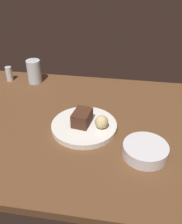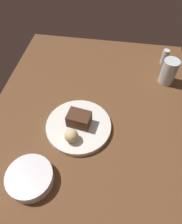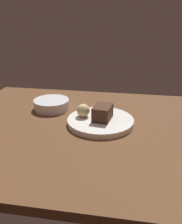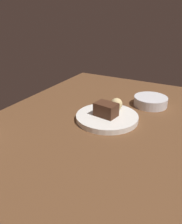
{
  "view_description": "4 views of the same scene",
  "coord_description": "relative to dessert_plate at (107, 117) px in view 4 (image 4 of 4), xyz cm",
  "views": [
    {
      "loc": [
        -16.98,
        81.86,
        63.24
      ],
      "look_at": [
        -3.35,
        -1.57,
        7.43
      ],
      "focal_mm": 41.0,
      "sensor_mm": 36.0,
      "label": 1
    },
    {
      "loc": [
        -46.52,
        -8.3,
        72.08
      ],
      "look_at": [
        3.42,
        -0.44,
        7.73
      ],
      "focal_mm": 33.69,
      "sensor_mm": 36.0,
      "label": 2
    },
    {
      "loc": [
        9.73,
        -83.35,
        45.03
      ],
      "look_at": [
        -4.74,
        1.19,
        8.79
      ],
      "focal_mm": 40.63,
      "sensor_mm": 36.0,
      "label": 3
    },
    {
      "loc": [
        75.69,
        37.97,
        45.46
      ],
      "look_at": [
        2.23,
        -1.71,
        6.82
      ],
      "focal_mm": 36.94,
      "sensor_mm": 36.0,
      "label": 4
    }
  ],
  "objects": [
    {
      "name": "dessert_plate",
      "position": [
        0.0,
        0.0,
        0.0
      ],
      "size": [
        25.32,
        25.32,
        2.15
      ],
      "primitive_type": "cylinder",
      "color": "white",
      "rests_on": "dining_table"
    },
    {
      "name": "dining_table",
      "position": [
        1.51,
        -3.69,
        -2.57
      ],
      "size": [
        120.0,
        84.0,
        3.0
      ],
      "primitive_type": "cube",
      "color": "brown",
      "rests_on": "ground"
    },
    {
      "name": "side_bowl",
      "position": [
        -23.1,
        11.54,
        1.06
      ],
      "size": [
        15.27,
        15.27,
        4.26
      ],
      "primitive_type": "cylinder",
      "color": "silver",
      "rests_on": "dining_table"
    },
    {
      "name": "bread_roll",
      "position": [
        -6.88,
        1.13,
        3.61
      ],
      "size": [
        5.07,
        5.07,
        5.07
      ],
      "primitive_type": "sphere",
      "color": "#DBC184",
      "rests_on": "dessert_plate"
    },
    {
      "name": "chocolate_cake_slice",
      "position": [
        0.79,
        -0.19,
        3.77
      ],
      "size": [
        7.43,
        9.41,
        5.4
      ],
      "primitive_type": "cube",
      "rotation": [
        0.0,
        0.0,
        4.56
      ],
      "color": "#472819",
      "rests_on": "dessert_plate"
    }
  ]
}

